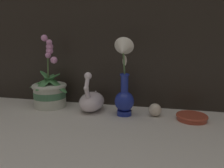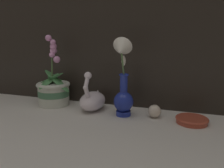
{
  "view_description": "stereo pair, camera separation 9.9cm",
  "coord_description": "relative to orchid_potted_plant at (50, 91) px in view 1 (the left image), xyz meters",
  "views": [
    {
      "loc": [
        0.21,
        -0.83,
        0.33
      ],
      "look_at": [
        -0.01,
        0.12,
        0.13
      ],
      "focal_mm": 35.0,
      "sensor_mm": 36.0,
      "label": 1
    },
    {
      "loc": [
        0.3,
        -0.8,
        0.33
      ],
      "look_at": [
        -0.01,
        0.12,
        0.13
      ],
      "focal_mm": 35.0,
      "sensor_mm": 36.0,
      "label": 2
    }
  ],
  "objects": [
    {
      "name": "ground_plane",
      "position": [
        0.33,
        -0.14,
        -0.08
      ],
      "size": [
        2.8,
        2.8,
        0.0
      ],
      "primitive_type": "plane",
      "color": "beige"
    },
    {
      "name": "orchid_potted_plant",
      "position": [
        0.0,
        0.0,
        0.0
      ],
      "size": [
        0.24,
        0.2,
        0.35
      ],
      "color": "beige",
      "rests_on": "ground_plane"
    },
    {
      "name": "swan_figurine",
      "position": [
        0.23,
        -0.02,
        -0.03
      ],
      "size": [
        0.11,
        0.18,
        0.19
      ],
      "color": "white",
      "rests_on": "ground_plane"
    },
    {
      "name": "blue_vase",
      "position": [
        0.39,
        -0.06,
        0.05
      ],
      "size": [
        0.09,
        0.13,
        0.34
      ],
      "color": "navy",
      "rests_on": "ground_plane"
    },
    {
      "name": "glass_sphere",
      "position": [
        0.52,
        -0.03,
        -0.05
      ],
      "size": [
        0.06,
        0.06,
        0.06
      ],
      "color": "beige",
      "rests_on": "ground_plane"
    },
    {
      "name": "amber_dish",
      "position": [
        0.67,
        -0.04,
        -0.07
      ],
      "size": [
        0.13,
        0.13,
        0.02
      ],
      "color": "#A8422D",
      "rests_on": "ground_plane"
    }
  ]
}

